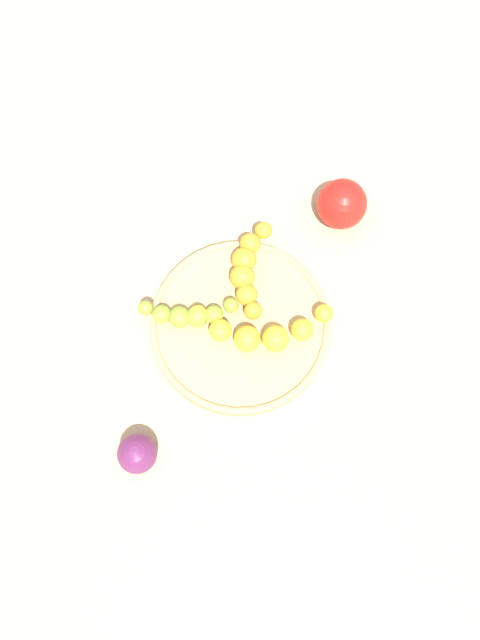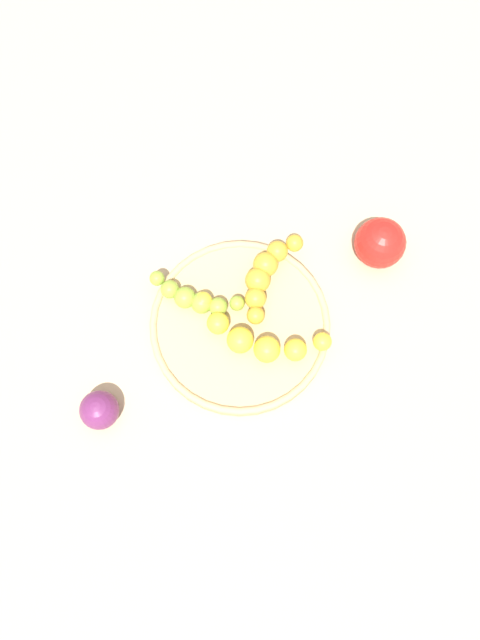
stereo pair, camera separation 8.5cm
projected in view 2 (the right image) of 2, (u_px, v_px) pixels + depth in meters
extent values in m
plane|color=tan|center=(240.00, 328.00, 0.89)|extent=(2.40, 2.40, 0.00)
cylinder|color=tan|center=(240.00, 326.00, 0.88)|extent=(0.25, 0.25, 0.02)
torus|color=tan|center=(240.00, 324.00, 0.87)|extent=(0.25, 0.25, 0.01)
sphere|color=yellow|center=(203.00, 301.00, 0.86)|extent=(0.03, 0.03, 0.03)
sphere|color=yellow|center=(218.00, 323.00, 0.85)|extent=(0.03, 0.03, 0.03)
sphere|color=yellow|center=(240.00, 340.00, 0.85)|extent=(0.04, 0.04, 0.04)
sphere|color=yellow|center=(267.00, 349.00, 0.84)|extent=(0.04, 0.04, 0.04)
sphere|color=yellow|center=(295.00, 350.00, 0.84)|extent=(0.03, 0.03, 0.03)
sphere|color=yellow|center=(322.00, 342.00, 0.85)|extent=(0.03, 0.03, 0.03)
sphere|color=gold|center=(292.00, 241.00, 0.89)|extent=(0.02, 0.02, 0.02)
sphere|color=gold|center=(277.00, 251.00, 0.88)|extent=(0.03, 0.03, 0.03)
sphere|color=gold|center=(266.00, 264.00, 0.88)|extent=(0.04, 0.04, 0.04)
sphere|color=gold|center=(258.00, 280.00, 0.87)|extent=(0.04, 0.04, 0.04)
sphere|color=gold|center=(254.00, 297.00, 0.87)|extent=(0.03, 0.03, 0.03)
sphere|color=gold|center=(256.00, 315.00, 0.86)|extent=(0.02, 0.02, 0.02)
sphere|color=#8CAD38|center=(157.00, 278.00, 0.88)|extent=(0.02, 0.02, 0.02)
sphere|color=#8CAD38|center=(170.00, 289.00, 0.87)|extent=(0.03, 0.03, 0.03)
sphere|color=#8CAD38|center=(185.00, 298.00, 0.87)|extent=(0.03, 0.03, 0.03)
sphere|color=#8CAD38|center=(202.00, 303.00, 0.87)|extent=(0.03, 0.03, 0.03)
sphere|color=#8CAD38|center=(219.00, 305.00, 0.87)|extent=(0.03, 0.03, 0.03)
sphere|color=#8CAD38|center=(237.00, 303.00, 0.87)|extent=(0.02, 0.02, 0.02)
sphere|color=#662659|center=(99.00, 410.00, 0.83)|extent=(0.05, 0.05, 0.05)
sphere|color=red|center=(380.00, 243.00, 0.89)|extent=(0.07, 0.07, 0.07)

